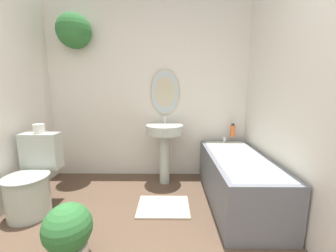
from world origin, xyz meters
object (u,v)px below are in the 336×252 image
Objects in this scene: pedestal_sink at (165,139)px; toilet_paper_roll at (39,129)px; toilet at (32,182)px; potted_plant at (68,232)px; shampoo_bottle at (233,131)px; bathtub at (237,178)px.

pedestal_sink is 8.14× the size of toilet_paper_roll.
toilet is 1.76× the size of potted_plant.
shampoo_bottle reaches higher than potted_plant.
toilet_paper_roll is at bearing -160.48° from pedestal_sink.
toilet is 7.15× the size of toilet_paper_roll.
pedestal_sink is 0.96m from shampoo_bottle.
pedestal_sink is 1.52m from potted_plant.
pedestal_sink reaches higher than toilet_paper_roll.
toilet_paper_roll is at bearing 179.89° from bathtub.
toilet is at bearing -174.84° from bathtub.
toilet_paper_roll reaches higher than bathtub.
shampoo_bottle is at bearing 79.62° from bathtub.
bathtub is 3.18× the size of potted_plant.
bathtub is at bearing -30.24° from pedestal_sink.
potted_plant is (-0.67, -1.31, -0.37)m from pedestal_sink.
toilet is 4.46× the size of shampoo_bottle.
shampoo_bottle is 2.22m from potted_plant.
toilet reaches higher than bathtub.
pedestal_sink is at bearing -170.36° from shampoo_bottle.
pedestal_sink is 1.01m from bathtub.
bathtub is at bearing -0.11° from toilet_paper_roll.
shampoo_bottle is at bearing 9.64° from pedestal_sink.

